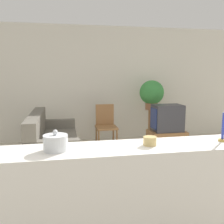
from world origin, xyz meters
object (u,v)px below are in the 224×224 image
at_px(decorative_bowl, 56,143).
at_px(wooden_chair, 106,124).
at_px(couch, 52,146).
at_px(potted_plant, 152,93).
at_px(television, 167,118).

bearing_deg(decorative_bowl, wooden_chair, 74.14).
height_order(couch, potted_plant, potted_plant).
xyz_separation_m(couch, potted_plant, (2.22, 1.02, 0.82)).
height_order(wooden_chair, decorative_bowl, decorative_bowl).
relative_size(wooden_chair, potted_plant, 1.38).
distance_m(couch, wooden_chair, 1.36).
height_order(couch, television, television).
distance_m(television, wooden_chair, 1.30).
distance_m(television, potted_plant, 0.96).
height_order(television, wooden_chair, television).
bearing_deg(wooden_chair, decorative_bowl, -105.86).
bearing_deg(couch, potted_plant, 24.76).
bearing_deg(decorative_bowl, couch, 93.85).
distance_m(couch, television, 2.28).
bearing_deg(wooden_chair, couch, -145.20).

